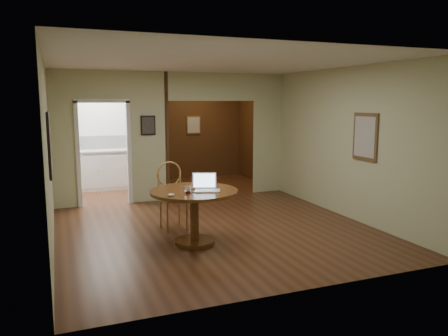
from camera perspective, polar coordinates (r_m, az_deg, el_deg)
name	(u,v)px	position (r m, az deg, el deg)	size (l,w,h in m)	color
floor	(217,230)	(7.22, -0.88, -8.13)	(5.00, 5.00, 0.00)	#432313
room_shell	(149,138)	(9.81, -9.81, 3.88)	(5.20, 7.50, 5.00)	white
dining_table	(194,204)	(6.45, -3.91, -4.71)	(1.29, 1.29, 0.81)	brown
chair	(172,191)	(7.27, -6.84, -3.07)	(0.51, 0.51, 1.11)	#B0883E
open_laptop	(206,186)	(6.36, -2.36, -2.36)	(0.42, 0.43, 0.25)	silver
closed_laptop	(196,187)	(6.58, -3.73, -2.46)	(0.34, 0.22, 0.03)	#B9B9BE
mouse	(171,195)	(6.00, -6.95, -3.52)	(0.10, 0.06, 0.04)	silver
wine_glass	(188,190)	(6.15, -4.72, -2.88)	(0.10, 0.10, 0.11)	white
pen	(194,192)	(6.22, -3.96, -3.20)	(0.01, 0.01, 0.14)	navy
kitchen_cabinet	(104,169)	(10.86, -15.41, -0.18)	(2.06, 0.60, 0.94)	white
grocery_bag	(134,143)	(10.88, -11.71, 3.25)	(0.30, 0.26, 0.30)	beige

